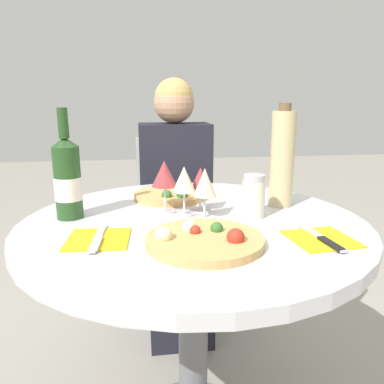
% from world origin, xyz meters
% --- Properties ---
extents(dining_table, '(0.99, 0.99, 0.75)m').
position_xyz_m(dining_table, '(0.00, 0.00, 0.62)').
color(dining_table, slate).
rests_on(dining_table, ground_plane).
extents(chair_behind_diner, '(0.36, 0.36, 0.90)m').
position_xyz_m(chair_behind_diner, '(0.01, 0.79, 0.44)').
color(chair_behind_diner, silver).
rests_on(chair_behind_diner, ground_plane).
extents(seated_diner, '(0.33, 0.44, 1.19)m').
position_xyz_m(seated_diner, '(0.01, 0.65, 0.54)').
color(seated_diner, black).
rests_on(seated_diner, ground_plane).
extents(pizza_large, '(0.28, 0.28, 0.05)m').
position_xyz_m(pizza_large, '(-0.01, -0.20, 0.76)').
color(pizza_large, tan).
rests_on(pizza_large, dining_table).
extents(pizza_small_far, '(0.25, 0.25, 0.05)m').
position_xyz_m(pizza_small_far, '(-0.05, 0.25, 0.76)').
color(pizza_small_far, tan).
rests_on(pizza_small_far, dining_table).
extents(wine_bottle, '(0.08, 0.08, 0.32)m').
position_xyz_m(wine_bottle, '(-0.36, 0.07, 0.87)').
color(wine_bottle, '#23471E').
rests_on(wine_bottle, dining_table).
extents(tall_carafe, '(0.08, 0.08, 0.33)m').
position_xyz_m(tall_carafe, '(0.30, 0.11, 0.91)').
color(tall_carafe, tan).
rests_on(tall_carafe, dining_table).
extents(sugar_shaker, '(0.07, 0.07, 0.13)m').
position_xyz_m(sugar_shaker, '(0.18, -0.00, 0.81)').
color(sugar_shaker, silver).
rests_on(sugar_shaker, dining_table).
extents(wine_glass_back_right, '(0.07, 0.07, 0.14)m').
position_xyz_m(wine_glass_back_right, '(0.03, 0.08, 0.85)').
color(wine_glass_back_right, silver).
rests_on(wine_glass_back_right, dining_table).
extents(wine_glass_center, '(0.07, 0.07, 0.15)m').
position_xyz_m(wine_glass_center, '(-0.02, 0.05, 0.86)').
color(wine_glass_center, silver).
rests_on(wine_glass_center, dining_table).
extents(wine_glass_back_left, '(0.08, 0.08, 0.16)m').
position_xyz_m(wine_glass_back_left, '(-0.08, 0.08, 0.87)').
color(wine_glass_back_left, silver).
rests_on(wine_glass_back_left, dining_table).
extents(wine_glass_front_right, '(0.07, 0.07, 0.15)m').
position_xyz_m(wine_glass_front_right, '(0.03, 0.01, 0.85)').
color(wine_glass_front_right, silver).
rests_on(wine_glass_front_right, dining_table).
extents(place_setting_left, '(0.16, 0.19, 0.01)m').
position_xyz_m(place_setting_left, '(-0.26, -0.13, 0.75)').
color(place_setting_left, gold).
rests_on(place_setting_left, dining_table).
extents(place_setting_right, '(0.16, 0.19, 0.01)m').
position_xyz_m(place_setting_right, '(0.29, -0.21, 0.75)').
color(place_setting_right, gold).
rests_on(place_setting_right, dining_table).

